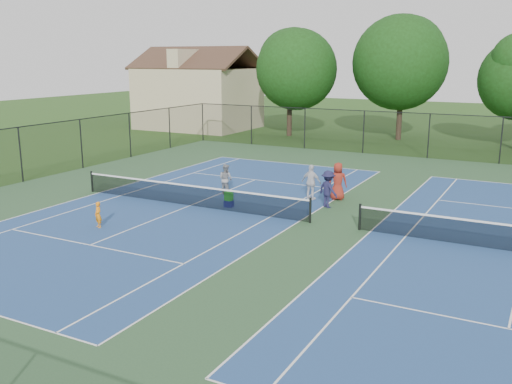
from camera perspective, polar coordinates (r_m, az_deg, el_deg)
The scene contains 14 objects.
ground at distance 23.24m, azimuth 7.81°, elevation -3.43°, with size 140.00×140.00×0.00m, color #234716.
court_pad at distance 23.24m, azimuth 7.81°, elevation -3.42°, with size 36.00×36.00×0.01m, color #2B4D2E.
tennis_court_left at distance 26.33m, azimuth -6.62°, elevation -1.17°, with size 12.00×23.83×1.07m.
perimeter_fence at distance 22.83m, azimuth 7.94°, elevation 0.43°, with size 36.08×36.08×3.02m.
tree_back_a at distance 49.42m, azimuth 3.43°, elevation 12.60°, with size 6.80×6.80×9.15m.
tree_back_b at distance 48.35m, azimuth 14.47°, elevation 12.86°, with size 7.60×7.60×10.03m.
clapboard_house at distance 55.28m, azimuth -5.78°, elevation 9.58°, with size 10.80×8.10×7.65m.
child_player at distance 23.60m, azimuth -15.51°, elevation -2.21°, with size 0.39×0.25×1.06m, color orange.
instructor at distance 28.25m, azimuth -3.04°, elevation 1.29°, with size 0.74×0.58×1.53m, color gray.
bystander_a at distance 27.22m, azimuth 5.55°, elevation 0.97°, with size 1.00×0.42×1.70m, color silver.
bystander_b at distance 25.89m, azimuth 7.22°, elevation 0.28°, with size 1.10×0.63×1.70m, color #1D1C3E.
bystander_c at distance 27.36m, azimuth 8.18°, elevation 1.07°, with size 0.88×0.57×1.80m, color maroon.
ball_crate at distance 25.96m, azimuth -2.73°, elevation -1.18°, with size 0.39×0.31×0.31m, color navy.
ball_hopper at distance 25.88m, azimuth -2.74°, elevation -0.41°, with size 0.34×0.28×0.41m, color green.
Camera 1 is at (7.52, -20.96, 6.65)m, focal length 40.00 mm.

